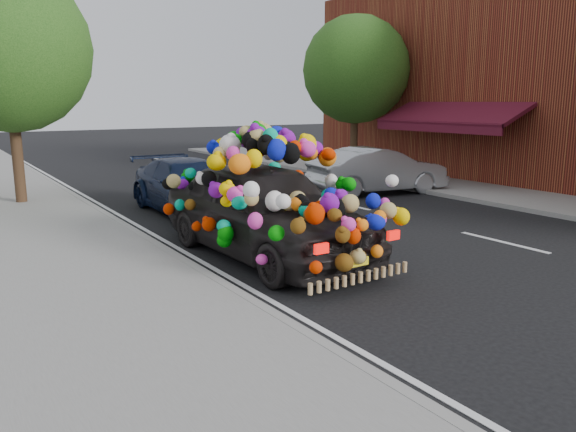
% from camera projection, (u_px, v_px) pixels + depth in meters
% --- Properties ---
extents(ground, '(100.00, 100.00, 0.00)m').
position_uv_depth(ground, '(364.00, 272.00, 9.20)').
color(ground, black).
rests_on(ground, ground).
extents(sidewalk, '(4.00, 60.00, 0.12)m').
position_uv_depth(sidewalk, '(97.00, 324.00, 6.89)').
color(sidewalk, gray).
rests_on(sidewalk, ground).
extents(kerb, '(0.15, 60.00, 0.13)m').
position_uv_depth(kerb, '(237.00, 294.00, 7.93)').
color(kerb, gray).
rests_on(kerb, ground).
extents(footpath_far, '(3.00, 40.00, 0.12)m').
position_uv_depth(footpath_far, '(515.00, 197.00, 16.02)').
color(footpath_far, gray).
rests_on(footpath_far, ground).
extents(lane_markings, '(6.00, 50.00, 0.01)m').
position_uv_depth(lane_markings, '(503.00, 242.00, 11.12)').
color(lane_markings, silver).
rests_on(lane_markings, ground).
extents(tree_near_sidewalk, '(4.20, 4.20, 6.13)m').
position_uv_depth(tree_near_sidewalk, '(7.00, 50.00, 14.17)').
color(tree_near_sidewalk, '#332114').
rests_on(tree_near_sidewalk, ground).
extents(tree_far_b, '(4.00, 4.00, 5.90)m').
position_uv_depth(tree_far_b, '(356.00, 70.00, 20.90)').
color(tree_far_b, '#332114').
rests_on(tree_far_b, ground).
extents(plush_art_car, '(2.52, 5.26, 2.35)m').
position_uv_depth(plush_art_car, '(265.00, 189.00, 9.95)').
color(plush_art_car, black).
rests_on(plush_art_car, ground).
extents(navy_sedan, '(1.93, 4.62, 1.33)m').
position_uv_depth(navy_sedan, '(190.00, 187.00, 13.90)').
color(navy_sedan, black).
rests_on(navy_sedan, ground).
extents(silver_hatchback, '(4.40, 2.17, 1.39)m').
position_uv_depth(silver_hatchback, '(378.00, 171.00, 16.91)').
color(silver_hatchback, '#9FA1A5').
rests_on(silver_hatchback, ground).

